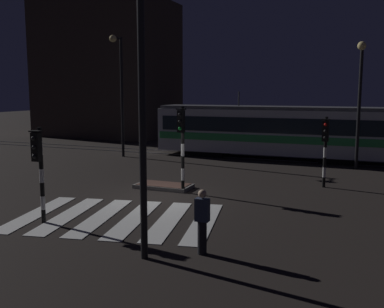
{
  "coord_description": "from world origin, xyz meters",
  "views": [
    {
      "loc": [
        7.67,
        -15.24,
        4.21
      ],
      "look_at": [
        0.33,
        2.91,
        1.4
      ],
      "focal_mm": 41.43,
      "sensor_mm": 36.0,
      "label": 1
    }
  ],
  "objects": [
    {
      "name": "pedestrian_waiting_at_kerb",
      "position": [
        3.78,
        -4.92,
        0.88
      ],
      "size": [
        0.36,
        0.24,
        1.71
      ],
      "color": "black",
      "rests_on": "ground"
    },
    {
      "name": "building_backdrop",
      "position": [
        -15.41,
        20.83,
        6.12
      ],
      "size": [
        11.79,
        8.0,
        12.23
      ],
      "primitive_type": "cube",
      "color": "#382D28",
      "rests_on": "ground"
    },
    {
      "name": "traffic_light_corner_far_right",
      "position": [
        5.9,
        4.51,
        2.04
      ],
      "size": [
        0.36,
        0.42,
        3.1
      ],
      "color": "black",
      "rests_on": "ground"
    },
    {
      "name": "crosswalk_zebra",
      "position": [
        0.0,
        -2.92,
        0.01
      ],
      "size": [
        7.29,
        5.76,
        0.02
      ],
      "color": "silver",
      "rests_on": "ground"
    },
    {
      "name": "street_lamp_near_kerb",
      "position": [
        2.53,
        -5.98,
        4.64
      ],
      "size": [
        0.44,
        1.21,
        7.33
      ],
      "color": "black",
      "rests_on": "ground"
    },
    {
      "name": "traffic_light_median_centre",
      "position": [
        0.55,
        1.27,
        2.36
      ],
      "size": [
        0.36,
        0.42,
        3.58
      ],
      "color": "black",
      "rests_on": "ground"
    },
    {
      "name": "ground_plane",
      "position": [
        0.0,
        0.0,
        0.0
      ],
      "size": [
        120.0,
        120.0,
        0.0
      ],
      "primitive_type": "plane",
      "color": "black"
    },
    {
      "name": "rail_far",
      "position": [
        0.0,
        12.73,
        0.01
      ],
      "size": [
        80.0,
        0.12,
        0.03
      ],
      "primitive_type": "cube",
      "color": "#59595E",
      "rests_on": "ground"
    },
    {
      "name": "street_lamp_trackside_right",
      "position": [
        7.05,
        9.69,
        4.27
      ],
      "size": [
        0.44,
        1.21,
        6.66
      ],
      "color": "black",
      "rests_on": "ground"
    },
    {
      "name": "traffic_light_kerb_mid_left",
      "position": [
        -1.9,
        -4.37,
        2.03
      ],
      "size": [
        0.36,
        0.42,
        3.08
      ],
      "color": "black",
      "rests_on": "ground"
    },
    {
      "name": "rail_near",
      "position": [
        0.0,
        11.3,
        0.01
      ],
      "size": [
        80.0,
        0.12,
        0.03
      ],
      "primitive_type": "cube",
      "color": "#59595E",
      "rests_on": "ground"
    },
    {
      "name": "tram",
      "position": [
        2.04,
        12.01,
        1.74
      ],
      "size": [
        14.77,
        2.58,
        4.15
      ],
      "color": "silver",
      "rests_on": "ground"
    },
    {
      "name": "street_lamp_trackside_left",
      "position": [
        -7.02,
        9.01,
        4.75
      ],
      "size": [
        0.44,
        1.21,
        7.54
      ],
      "color": "black",
      "rests_on": "ground"
    },
    {
      "name": "traffic_island",
      "position": [
        -0.56,
        1.81,
        0.09
      ],
      "size": [
        2.44,
        1.23,
        0.18
      ],
      "color": "slate",
      "rests_on": "ground"
    }
  ]
}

